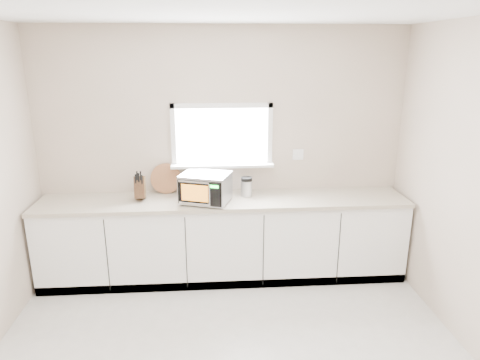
{
  "coord_description": "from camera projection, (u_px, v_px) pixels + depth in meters",
  "views": [
    {
      "loc": [
        -0.13,
        -2.61,
        2.43
      ],
      "look_at": [
        0.17,
        1.55,
        1.17
      ],
      "focal_mm": 32.0,
      "sensor_mm": 36.0,
      "label": 1
    }
  ],
  "objects": [
    {
      "name": "knife_block",
      "position": [
        140.0,
        187.0,
        4.51
      ],
      "size": [
        0.12,
        0.23,
        0.32
      ],
      "rotation": [
        0.0,
        0.0,
        0.06
      ],
      "color": "#4D371B",
      "rests_on": "countertop"
    },
    {
      "name": "cutting_board",
      "position": [
        166.0,
        178.0,
        4.7
      ],
      "size": [
        0.33,
        0.08,
        0.33
      ],
      "primitive_type": "cylinder",
      "rotation": [
        1.4,
        0.0,
        0.0
      ],
      "color": "#AF7443",
      "rests_on": "countertop"
    },
    {
      "name": "coffee_grinder",
      "position": [
        247.0,
        187.0,
        4.62
      ],
      "size": [
        0.15,
        0.15,
        0.21
      ],
      "rotation": [
        0.0,
        0.0,
        0.28
      ],
      "color": "#B5B8BD",
      "rests_on": "countertop"
    },
    {
      "name": "back_wall",
      "position": [
        222.0,
        152.0,
        4.72
      ],
      "size": [
        4.0,
        0.17,
        2.7
      ],
      "color": "beige",
      "rests_on": "ground"
    },
    {
      "name": "microwave",
      "position": [
        205.0,
        188.0,
        4.41
      ],
      "size": [
        0.57,
        0.51,
        0.31
      ],
      "rotation": [
        0.0,
        0.0,
        -0.33
      ],
      "color": "black",
      "rests_on": "countertop"
    },
    {
      "name": "cabinets",
      "position": [
        224.0,
        240.0,
        4.7
      ],
      "size": [
        3.92,
        0.6,
        0.88
      ],
      "primitive_type": "cube",
      "color": "white",
      "rests_on": "ground"
    },
    {
      "name": "countertop",
      "position": [
        224.0,
        201.0,
        4.56
      ],
      "size": [
        3.92,
        0.64,
        0.04
      ],
      "primitive_type": "cube",
      "color": "#BFB69E",
      "rests_on": "cabinets"
    }
  ]
}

